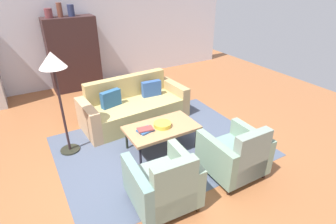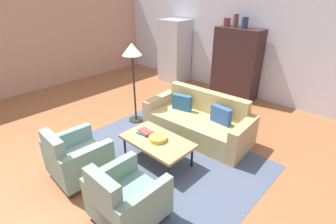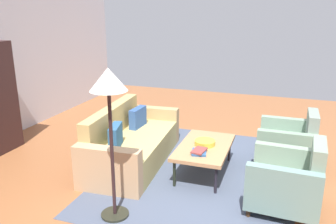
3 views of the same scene
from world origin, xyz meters
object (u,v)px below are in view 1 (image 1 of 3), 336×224
object	(u,v)px
vase_tall	(48,13)
vase_round	(60,10)
armchair_right	(236,156)
armchair_left	(164,185)
couch	(133,107)
coffee_table	(161,129)
cabinet	(74,54)
fruit_bowl	(162,125)
vase_small	(71,10)
floor_lamp	(54,70)
book_stack	(145,130)

from	to	relation	value
vase_tall	vase_round	xyz separation A→B (m)	(0.25, 0.00, 0.05)
armchair_right	vase_tall	xyz separation A→B (m)	(-1.57, 4.66, 1.56)
armchair_left	vase_tall	distance (m)	4.93
couch	armchair_left	xyz separation A→B (m)	(-0.60, -2.35, 0.06)
coffee_table	vase_tall	distance (m)	3.93
armchair_left	vase_tall	size ratio (longest dim) A/B	4.26
armchair_left	cabinet	xyz separation A→B (m)	(0.03, 4.67, 0.56)
armchair_left	armchair_right	distance (m)	1.20
fruit_bowl	vase_small	xyz separation A→B (m)	(-0.49, 3.49, 1.47)
armchair_right	floor_lamp	bearing A→B (deg)	137.15
armchair_right	armchair_left	bearing A→B (deg)	-179.66
vase_small	couch	bearing A→B (deg)	-78.63
couch	armchair_left	world-z (taller)	armchair_left
coffee_table	vase_round	size ratio (longest dim) A/B	3.81
coffee_table	armchair_left	size ratio (longest dim) A/B	1.36
coffee_table	cabinet	bearing A→B (deg)	99.24
fruit_bowl	vase_tall	xyz separation A→B (m)	(-0.99, 3.49, 1.45)
cabinet	vase_tall	size ratio (longest dim) A/B	8.72
vase_small	book_stack	bearing A→B (deg)	-87.15
armchair_right	vase_tall	distance (m)	5.16
couch	coffee_table	xyz separation A→B (m)	(0.01, -1.19, 0.10)
floor_lamp	cabinet	bearing A→B (deg)	73.30
cabinet	floor_lamp	xyz separation A→B (m)	(-0.83, -2.78, 0.54)
vase_round	vase_small	size ratio (longest dim) A/B	1.19
couch	vase_round	world-z (taller)	vase_round
floor_lamp	armchair_left	bearing A→B (deg)	-66.95
vase_small	floor_lamp	bearing A→B (deg)	-108.60
vase_round	book_stack	bearing A→B (deg)	-83.08
armchair_left	cabinet	size ratio (longest dim) A/B	0.49
couch	vase_small	size ratio (longest dim) A/B	8.16
armchair_left	vase_tall	bearing A→B (deg)	97.56
armchair_right	cabinet	xyz separation A→B (m)	(-1.17, 4.67, 0.56)
book_stack	vase_small	world-z (taller)	vase_small
vase_tall	vase_round	size ratio (longest dim) A/B	0.66
book_stack	vase_tall	xyz separation A→B (m)	(-0.67, 3.49, 1.46)
armchair_right	cabinet	distance (m)	4.84
couch	fruit_bowl	bearing A→B (deg)	87.65
fruit_bowl	floor_lamp	distance (m)	1.87
cabinet	vase_round	size ratio (longest dim) A/B	5.71
book_stack	cabinet	world-z (taller)	cabinet
vase_small	cabinet	bearing A→B (deg)	177.29
vase_small	armchair_left	bearing A→B (deg)	-91.65
armchair_left	armchair_right	xyz separation A→B (m)	(1.20, -0.00, 0.00)
cabinet	vase_tall	distance (m)	1.08
couch	armchair_right	distance (m)	2.43
coffee_table	vase_tall	size ratio (longest dim) A/B	5.81
fruit_bowl	armchair_right	bearing A→B (deg)	-63.55
vase_round	floor_lamp	size ratio (longest dim) A/B	0.18
couch	armchair_right	bearing A→B (deg)	100.87
armchair_right	book_stack	size ratio (longest dim) A/B	3.18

